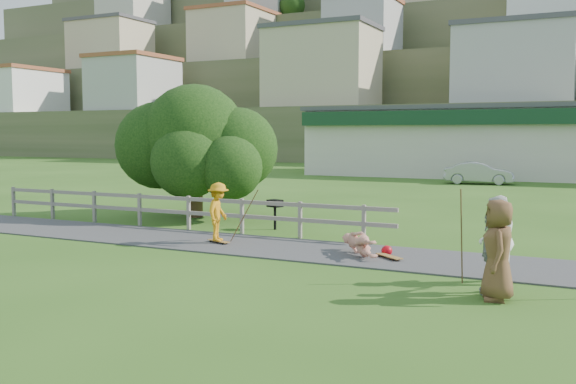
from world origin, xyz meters
name	(u,v)px	position (x,y,z in m)	size (l,w,h in m)	color
ground	(245,257)	(0.00, 0.00, 0.00)	(260.00, 260.00, 0.00)	#2C5217
path	(272,247)	(0.00, 1.50, 0.02)	(34.00, 3.00, 0.04)	#3C3C3F
fence	(173,207)	(-4.62, 3.30, 0.72)	(15.05, 0.10, 1.10)	slate
strip_mall	(538,141)	(4.00, 34.94, 2.58)	(32.50, 10.75, 5.10)	silver
hillside	(545,58)	(0.00, 91.31, 14.41)	(220.00, 67.00, 47.50)	#414E2D
skater_rider	(218,215)	(-1.63, 1.34, 0.82)	(1.07, 0.61, 1.65)	orange
skater_fallen	(360,244)	(2.58, 1.35, 0.33)	(1.81, 0.43, 0.66)	tan
spectator_a	(497,240)	(6.11, -0.17, 0.92)	(0.90, 0.70, 1.84)	silver
spectator_b	(491,253)	(6.14, -1.12, 0.81)	(0.95, 0.39, 1.61)	gray
spectator_c	(498,250)	(6.33, -1.57, 0.95)	(0.93, 0.61, 1.90)	brown
car_silver	(479,173)	(1.29, 26.84, 0.68)	(1.45, 4.15, 1.37)	#A2A3AA
tree	(195,161)	(-5.59, 6.05, 2.12)	(6.26, 6.26, 4.23)	black
bbq	(275,215)	(-1.46, 4.51, 0.49)	(0.45, 0.34, 0.98)	black
longboard_rider	(219,243)	(-1.63, 1.34, 0.05)	(0.81, 0.20, 0.09)	olive
longboard_fallen	(389,258)	(3.38, 1.25, 0.05)	(0.88, 0.22, 0.10)	olive
helmet	(387,251)	(3.18, 1.70, 0.14)	(0.28, 0.28, 0.28)	#B00813
pole_rider	(244,212)	(-1.03, 1.74, 0.91)	(0.03, 0.03, 1.81)	brown
pole_spec_left	(462,236)	(5.45, -0.45, 0.99)	(0.03, 0.03, 1.97)	brown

